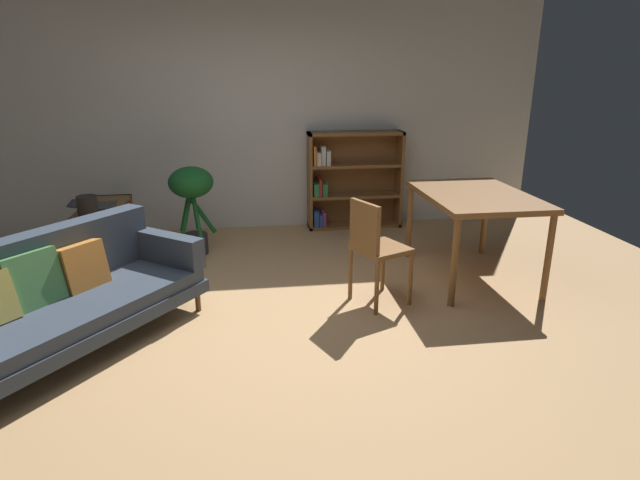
{
  "coord_description": "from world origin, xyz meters",
  "views": [
    {
      "loc": [
        -0.15,
        -3.65,
        1.88
      ],
      "look_at": [
        0.4,
        0.32,
        0.56
      ],
      "focal_mm": 29.22,
      "sensor_mm": 36.0,
      "label": 1
    }
  ],
  "objects_px": {
    "open_laptop": "(96,205)",
    "dining_table": "(475,202)",
    "media_console": "(101,235)",
    "bookshelf": "(350,180)",
    "fabric_couch": "(63,293)",
    "potted_floor_plant": "(192,195)",
    "desk_speaker": "(88,207)",
    "dining_chair_near": "(375,246)"
  },
  "relations": [
    {
      "from": "media_console",
      "to": "bookshelf",
      "type": "height_order",
      "value": "bookshelf"
    },
    {
      "from": "open_laptop",
      "to": "dining_table",
      "type": "distance_m",
      "value": 3.77
    },
    {
      "from": "desk_speaker",
      "to": "potted_floor_plant",
      "type": "distance_m",
      "value": 1.0
    },
    {
      "from": "dining_chair_near",
      "to": "media_console",
      "type": "bearing_deg",
      "value": 150.14
    },
    {
      "from": "dining_chair_near",
      "to": "desk_speaker",
      "type": "bearing_deg",
      "value": 156.25
    },
    {
      "from": "fabric_couch",
      "to": "potted_floor_plant",
      "type": "xyz_separation_m",
      "value": [
        0.73,
        1.82,
        0.25
      ]
    },
    {
      "from": "fabric_couch",
      "to": "open_laptop",
      "type": "height_order",
      "value": "fabric_couch"
    },
    {
      "from": "fabric_couch",
      "to": "dining_table",
      "type": "height_order",
      "value": "dining_table"
    },
    {
      "from": "potted_floor_plant",
      "to": "media_console",
      "type": "bearing_deg",
      "value": -178.1
    },
    {
      "from": "fabric_couch",
      "to": "bookshelf",
      "type": "relative_size",
      "value": 1.66
    },
    {
      "from": "potted_floor_plant",
      "to": "dining_table",
      "type": "bearing_deg",
      "value": -21.03
    },
    {
      "from": "desk_speaker",
      "to": "bookshelf",
      "type": "height_order",
      "value": "bookshelf"
    },
    {
      "from": "open_laptop",
      "to": "desk_speaker",
      "type": "relative_size",
      "value": 2.12
    },
    {
      "from": "dining_table",
      "to": "dining_chair_near",
      "type": "height_order",
      "value": "dining_chair_near"
    },
    {
      "from": "potted_floor_plant",
      "to": "open_laptop",
      "type": "bearing_deg",
      "value": 175.11
    },
    {
      "from": "bookshelf",
      "to": "desk_speaker",
      "type": "bearing_deg",
      "value": -156.73
    },
    {
      "from": "bookshelf",
      "to": "media_console",
      "type": "bearing_deg",
      "value": -163.08
    },
    {
      "from": "open_laptop",
      "to": "dining_chair_near",
      "type": "distance_m",
      "value": 3.0
    },
    {
      "from": "media_console",
      "to": "bookshelf",
      "type": "bearing_deg",
      "value": 16.92
    },
    {
      "from": "media_console",
      "to": "open_laptop",
      "type": "xyz_separation_m",
      "value": [
        -0.05,
        0.12,
        0.29
      ]
    },
    {
      "from": "potted_floor_plant",
      "to": "bookshelf",
      "type": "bearing_deg",
      "value": 23.93
    },
    {
      "from": "fabric_couch",
      "to": "bookshelf",
      "type": "distance_m",
      "value": 3.66
    },
    {
      "from": "dining_chair_near",
      "to": "bookshelf",
      "type": "height_order",
      "value": "bookshelf"
    },
    {
      "from": "fabric_couch",
      "to": "media_console",
      "type": "bearing_deg",
      "value": 96.53
    },
    {
      "from": "fabric_couch",
      "to": "open_laptop",
      "type": "bearing_deg",
      "value": 97.6
    },
    {
      "from": "dining_chair_near",
      "to": "bookshelf",
      "type": "distance_m",
      "value": 2.29
    },
    {
      "from": "media_console",
      "to": "desk_speaker",
      "type": "relative_size",
      "value": 6.01
    },
    {
      "from": "potted_floor_plant",
      "to": "dining_table",
      "type": "xyz_separation_m",
      "value": [
        2.62,
        -1.01,
        0.08
      ]
    },
    {
      "from": "dining_chair_near",
      "to": "potted_floor_plant",
      "type": "bearing_deg",
      "value": 136.99
    },
    {
      "from": "open_laptop",
      "to": "dining_table",
      "type": "relative_size",
      "value": 0.36
    },
    {
      "from": "desk_speaker",
      "to": "dining_table",
      "type": "relative_size",
      "value": 0.17
    },
    {
      "from": "fabric_couch",
      "to": "potted_floor_plant",
      "type": "bearing_deg",
      "value": 68.13
    },
    {
      "from": "open_laptop",
      "to": "dining_chair_near",
      "type": "xyz_separation_m",
      "value": [
        2.57,
        -1.56,
        -0.03
      ]
    },
    {
      "from": "fabric_couch",
      "to": "dining_chair_near",
      "type": "xyz_separation_m",
      "value": [
        2.31,
        0.34,
        0.12
      ]
    },
    {
      "from": "open_laptop",
      "to": "potted_floor_plant",
      "type": "distance_m",
      "value": 0.99
    },
    {
      "from": "desk_speaker",
      "to": "bookshelf",
      "type": "relative_size",
      "value": 0.19
    },
    {
      "from": "media_console",
      "to": "bookshelf",
      "type": "relative_size",
      "value": 1.14
    },
    {
      "from": "open_laptop",
      "to": "desk_speaker",
      "type": "height_order",
      "value": "desk_speaker"
    },
    {
      "from": "fabric_couch",
      "to": "open_laptop",
      "type": "xyz_separation_m",
      "value": [
        -0.25,
        1.9,
        0.16
      ]
    },
    {
      "from": "fabric_couch",
      "to": "dining_table",
      "type": "xyz_separation_m",
      "value": [
        3.35,
        0.81,
        0.34
      ]
    },
    {
      "from": "media_console",
      "to": "open_laptop",
      "type": "relative_size",
      "value": 2.83
    },
    {
      "from": "dining_table",
      "to": "dining_chair_near",
      "type": "xyz_separation_m",
      "value": [
        -1.04,
        -0.47,
        -0.22
      ]
    }
  ]
}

